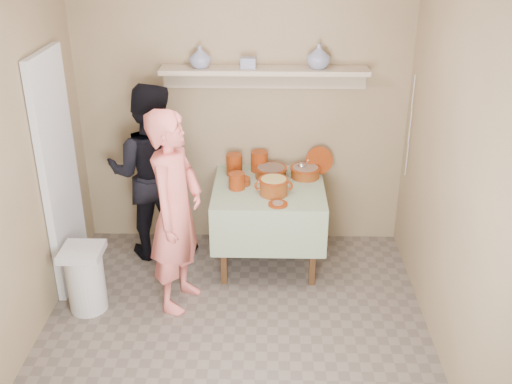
{
  "coord_description": "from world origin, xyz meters",
  "views": [
    {
      "loc": [
        0.25,
        -3.49,
        2.95
      ],
      "look_at": [
        0.15,
        0.75,
        0.95
      ],
      "focal_mm": 42.0,
      "sensor_mm": 36.0,
      "label": 1
    }
  ],
  "objects_px": {
    "cazuela_rice": "(274,185)",
    "person_cook": "(176,212)",
    "serving_table": "(269,198)",
    "trash_bin": "(86,279)",
    "person_helper": "(151,172)"
  },
  "relations": [
    {
      "from": "serving_table",
      "to": "trash_bin",
      "type": "height_order",
      "value": "serving_table"
    },
    {
      "from": "serving_table",
      "to": "cazuela_rice",
      "type": "xyz_separation_m",
      "value": [
        0.04,
        -0.17,
        0.2
      ]
    },
    {
      "from": "cazuela_rice",
      "to": "serving_table",
      "type": "bearing_deg",
      "value": 103.41
    },
    {
      "from": "serving_table",
      "to": "trash_bin",
      "type": "relative_size",
      "value": 1.74
    },
    {
      "from": "person_cook",
      "to": "serving_table",
      "type": "relative_size",
      "value": 1.71
    },
    {
      "from": "person_cook",
      "to": "trash_bin",
      "type": "bearing_deg",
      "value": 115.32
    },
    {
      "from": "cazuela_rice",
      "to": "person_cook",
      "type": "bearing_deg",
      "value": -147.62
    },
    {
      "from": "person_cook",
      "to": "serving_table",
      "type": "bearing_deg",
      "value": -32.06
    },
    {
      "from": "person_cook",
      "to": "cazuela_rice",
      "type": "xyz_separation_m",
      "value": [
        0.76,
        0.48,
        0.02
      ]
    },
    {
      "from": "person_cook",
      "to": "cazuela_rice",
      "type": "height_order",
      "value": "person_cook"
    },
    {
      "from": "person_helper",
      "to": "cazuela_rice",
      "type": "distance_m",
      "value": 1.14
    },
    {
      "from": "person_helper",
      "to": "person_cook",
      "type": "bearing_deg",
      "value": 114.0
    },
    {
      "from": "serving_table",
      "to": "trash_bin",
      "type": "xyz_separation_m",
      "value": [
        -1.46,
        -0.77,
        -0.36
      ]
    },
    {
      "from": "trash_bin",
      "to": "cazuela_rice",
      "type": "bearing_deg",
      "value": 22.0
    },
    {
      "from": "person_helper",
      "to": "serving_table",
      "type": "relative_size",
      "value": 1.68
    }
  ]
}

